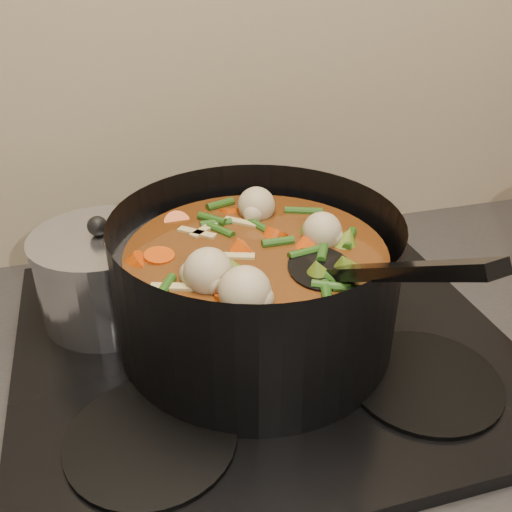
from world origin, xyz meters
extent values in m
plane|color=tan|center=(0.00, 2.25, 1.30)|extent=(4.00, 0.00, 4.00)
cube|color=black|center=(0.00, 1.93, 0.89)|extent=(2.64, 0.64, 0.05)
cube|color=black|center=(0.00, 1.93, 0.92)|extent=(0.62, 0.54, 0.02)
cylinder|color=black|center=(-0.16, 1.80, 0.93)|extent=(0.18, 0.18, 0.01)
cylinder|color=black|center=(0.16, 1.80, 0.93)|extent=(0.18, 0.18, 0.01)
cylinder|color=black|center=(-0.16, 2.06, 0.93)|extent=(0.18, 0.18, 0.01)
cylinder|color=black|center=(0.16, 2.06, 0.93)|extent=(0.18, 0.18, 0.01)
cylinder|color=black|center=(-0.01, 1.94, 1.02)|extent=(0.35, 0.35, 0.17)
cylinder|color=black|center=(-0.01, 1.94, 0.94)|extent=(0.34, 0.34, 0.01)
cylinder|color=#5C2E0F|center=(-0.01, 1.94, 1.00)|extent=(0.31, 0.31, 0.12)
cylinder|color=#C02F09|center=(0.04, 1.94, 1.06)|extent=(0.03, 0.04, 0.03)
cylinder|color=#C02F09|center=(0.04, 2.00, 1.06)|extent=(0.05, 0.05, 0.03)
cylinder|color=#C02F09|center=(-0.04, 2.05, 1.06)|extent=(0.05, 0.05, 0.03)
cylinder|color=#C02F09|center=(-0.07, 1.96, 1.06)|extent=(0.04, 0.04, 0.03)
cylinder|color=#C02F09|center=(-0.09, 1.88, 1.06)|extent=(0.05, 0.04, 0.03)
cylinder|color=#C02F09|center=(-0.01, 1.89, 1.06)|extent=(0.05, 0.05, 0.03)
cylinder|color=#C02F09|center=(0.06, 1.89, 1.06)|extent=(0.04, 0.05, 0.03)
cylinder|color=#C02F09|center=(0.11, 1.97, 1.06)|extent=(0.04, 0.04, 0.03)
cylinder|color=#C02F09|center=(0.01, 2.00, 1.06)|extent=(0.05, 0.05, 0.03)
cylinder|color=#C02F09|center=(-0.07, 2.02, 1.06)|extent=(0.05, 0.05, 0.03)
cylinder|color=#C02F09|center=(-0.05, 1.94, 1.06)|extent=(0.04, 0.03, 0.03)
sphere|color=tan|center=(0.07, 1.94, 1.07)|extent=(0.05, 0.05, 0.05)
sphere|color=tan|center=(-0.03, 2.00, 1.07)|extent=(0.05, 0.05, 0.05)
sphere|color=tan|center=(-0.06, 1.89, 1.07)|extent=(0.05, 0.05, 0.05)
sphere|color=tan|center=(0.06, 1.90, 1.07)|extent=(0.05, 0.05, 0.05)
cone|color=olive|center=(-0.05, 1.85, 1.07)|extent=(0.05, 0.05, 0.04)
cone|color=olive|center=(0.07, 1.88, 1.07)|extent=(0.05, 0.05, 0.04)
cone|color=olive|center=(0.06, 2.01, 1.07)|extent=(0.05, 0.05, 0.04)
cone|color=olive|center=(-0.07, 2.02, 1.07)|extent=(0.05, 0.05, 0.04)
cone|color=olive|center=(-0.09, 1.89, 1.07)|extent=(0.05, 0.05, 0.04)
cone|color=olive|center=(0.03, 1.84, 1.07)|extent=(0.05, 0.05, 0.04)
cylinder|color=#244C16|center=(0.03, 1.97, 1.06)|extent=(0.01, 0.05, 0.01)
cylinder|color=#244C16|center=(-0.01, 2.06, 1.06)|extent=(0.04, 0.04, 0.01)
cylinder|color=#244C16|center=(-0.08, 2.00, 1.06)|extent=(0.05, 0.02, 0.01)
cylinder|color=#244C16|center=(-0.08, 1.94, 1.06)|extent=(0.03, 0.05, 0.01)
cylinder|color=#244C16|center=(-0.04, 1.90, 1.06)|extent=(0.03, 0.05, 0.01)
cylinder|color=#244C16|center=(0.00, 1.82, 1.06)|extent=(0.05, 0.02, 0.01)
cylinder|color=#244C16|center=(0.06, 1.87, 1.06)|extent=(0.04, 0.04, 0.01)
cylinder|color=#244C16|center=(0.07, 1.94, 1.06)|extent=(0.01, 0.05, 0.01)
cylinder|color=#244C16|center=(0.03, 1.98, 1.06)|extent=(0.04, 0.04, 0.01)
cylinder|color=#244C16|center=(-0.01, 2.06, 1.06)|extent=(0.05, 0.02, 0.01)
cylinder|color=#244C16|center=(-0.08, 2.00, 1.06)|extent=(0.03, 0.05, 0.01)
cylinder|color=#244C16|center=(-0.08, 1.93, 1.06)|extent=(0.03, 0.05, 0.01)
cylinder|color=#244C16|center=(-0.04, 1.90, 1.06)|extent=(0.05, 0.02, 0.01)
cylinder|color=#244C16|center=(0.00, 1.82, 1.06)|extent=(0.04, 0.04, 0.01)
cylinder|color=#244C16|center=(0.06, 1.87, 1.06)|extent=(0.01, 0.05, 0.01)
cube|color=tan|center=(-0.08, 1.99, 1.06)|extent=(0.05, 0.01, 0.00)
cube|color=tan|center=(-0.07, 1.88, 1.06)|extent=(0.02, 0.05, 0.00)
cube|color=tan|center=(0.02, 1.86, 1.06)|extent=(0.05, 0.04, 0.00)
cube|color=tan|center=(0.08, 1.94, 1.06)|extent=(0.04, 0.04, 0.00)
cube|color=tan|center=(0.01, 2.02, 1.06)|extent=(0.03, 0.05, 0.00)
cube|color=tan|center=(-0.08, 1.98, 1.06)|extent=(0.05, 0.02, 0.00)
cube|color=tan|center=(-0.07, 1.88, 1.06)|extent=(0.01, 0.05, 0.00)
ellipsoid|color=black|center=(0.05, 1.87, 1.06)|extent=(0.09, 0.11, 0.01)
cube|color=black|center=(0.08, 1.76, 1.12)|extent=(0.06, 0.21, 0.13)
cylinder|color=silver|center=(-0.19, 2.04, 0.98)|extent=(0.18, 0.18, 0.11)
cylinder|color=silver|center=(-0.19, 2.04, 1.05)|extent=(0.18, 0.18, 0.01)
sphere|color=black|center=(-0.19, 2.04, 1.07)|extent=(0.03, 0.03, 0.03)
camera|label=1|loc=(-0.17, 1.37, 1.40)|focal=40.00mm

